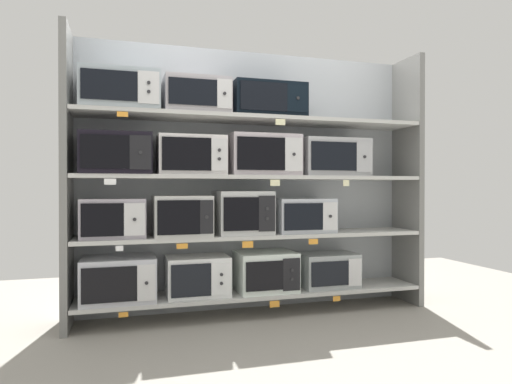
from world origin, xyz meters
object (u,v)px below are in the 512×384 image
(microwave_12, at_px, (120,92))
(microwave_5, at_px, (182,216))
(microwave_4, at_px, (113,218))
(microwave_0, at_px, (119,279))
(microwave_13, at_px, (196,97))
(microwave_3, at_px, (328,270))
(microwave_8, at_px, (116,154))
(microwave_11, at_px, (332,158))
(microwave_6, at_px, (243,212))
(microwave_9, at_px, (191,156))
(microwave_1, at_px, (197,276))
(microwave_10, at_px, (263,155))
(microwave_2, at_px, (265,271))
(microwave_14, at_px, (266,102))
(microwave_7, at_px, (302,215))

(microwave_12, bearing_deg, microwave_5, -0.05)
(microwave_4, bearing_deg, microwave_0, 0.19)
(microwave_13, bearing_deg, microwave_12, -180.00)
(microwave_3, xyz_separation_m, microwave_8, (-1.69, -0.00, 0.93))
(microwave_11, bearing_deg, microwave_3, 179.82)
(microwave_6, bearing_deg, microwave_9, -179.95)
(microwave_1, relative_size, microwave_10, 0.85)
(microwave_0, bearing_deg, microwave_13, 0.02)
(microwave_1, bearing_deg, microwave_13, 178.20)
(microwave_8, distance_m, microwave_9, 0.55)
(microwave_1, relative_size, microwave_4, 1.04)
(microwave_3, xyz_separation_m, microwave_11, (0.04, -0.00, 0.94))
(microwave_0, xyz_separation_m, microwave_3, (1.68, 0.00, -0.02))
(microwave_1, distance_m, microwave_6, 0.60)
(microwave_4, xyz_separation_m, microwave_9, (0.57, -0.00, 0.47))
(microwave_11, distance_m, microwave_12, 1.76)
(microwave_4, bearing_deg, microwave_2, 0.02)
(microwave_0, relative_size, microwave_6, 1.23)
(microwave_3, relative_size, microwave_14, 0.81)
(microwave_0, distance_m, microwave_6, 1.05)
(microwave_0, relative_size, microwave_3, 1.12)
(microwave_2, relative_size, microwave_11, 0.81)
(microwave_1, relative_size, microwave_14, 0.82)
(microwave_12, bearing_deg, microwave_11, -0.00)
(microwave_5, bearing_deg, microwave_6, 0.03)
(microwave_2, xyz_separation_m, microwave_4, (-1.16, -0.00, 0.45))
(microwave_5, distance_m, microwave_13, 0.91)
(microwave_1, relative_size, microwave_5, 1.09)
(microwave_10, height_order, microwave_13, microwave_13)
(microwave_5, distance_m, microwave_10, 0.80)
(microwave_5, relative_size, microwave_14, 0.75)
(microwave_8, bearing_deg, microwave_13, 0.02)
(microwave_2, xyz_separation_m, microwave_12, (-1.11, -0.00, 1.37))
(microwave_4, distance_m, microwave_14, 1.49)
(microwave_8, relative_size, microwave_11, 0.87)
(microwave_3, distance_m, microwave_13, 1.77)
(microwave_8, bearing_deg, microwave_3, 0.01)
(microwave_1, distance_m, microwave_10, 1.08)
(microwave_9, bearing_deg, microwave_8, 179.97)
(microwave_7, xyz_separation_m, microwave_11, (0.27, 0.00, 0.48))
(microwave_8, xyz_separation_m, microwave_11, (1.73, 0.00, 0.01))
(microwave_10, bearing_deg, microwave_4, -180.00)
(microwave_6, xyz_separation_m, microwave_9, (-0.41, -0.00, 0.44))
(microwave_2, distance_m, microwave_12, 1.77)
(microwave_0, bearing_deg, microwave_5, -0.02)
(microwave_1, distance_m, microwave_12, 1.49)
(microwave_4, height_order, microwave_6, microwave_6)
(microwave_5, height_order, microwave_14, microwave_14)
(microwave_4, height_order, microwave_14, microwave_14)
(microwave_8, relative_size, microwave_10, 0.89)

